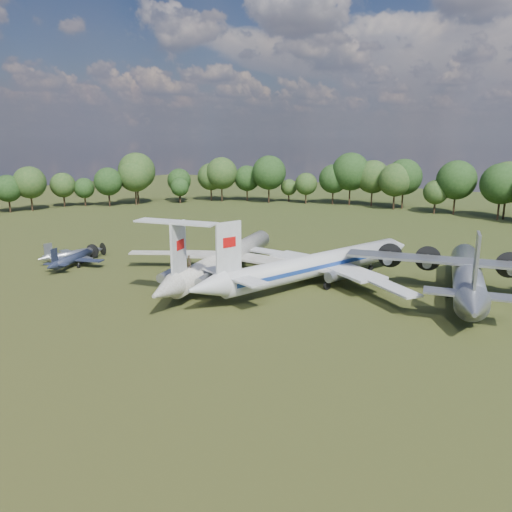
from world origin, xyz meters
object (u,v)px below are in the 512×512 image
Objects in this scene: small_prop_northwest at (73,256)px; person_on_il62 at (189,261)px; small_prop_west at (72,261)px; tu104_jet at (319,269)px; an12_transport at (467,280)px; il62_airliner at (226,262)px.

person_on_il62 is at bearing 2.32° from small_prop_northwest.
small_prop_west is at bearing -27.72° from small_prop_northwest.
tu104_jet is at bearing -0.11° from small_prop_west.
an12_transport reaches higher than small_prop_west.
an12_transport reaches higher than tu104_jet.
small_prop_northwest is (-42.03, -12.55, -1.40)m from tu104_jet.
small_prop_west reaches higher than small_prop_northwest.
person_on_il62 reaches higher than il62_airliner.
small_prop_west is 27.98m from person_on_il62.
an12_transport reaches higher than small_prop_northwest.
small_prop_west is (-38.66, -15.06, -1.32)m from tu104_jet.
small_prop_west is at bearing -174.50° from an12_transport.
an12_transport is at bearing 33.88° from tu104_jet.
tu104_jet is 26.91× the size of person_on_il62.
tu104_jet is 19.80m from person_on_il62.
an12_transport is 62.01m from small_prop_west.
person_on_il62 is at bearing -90.00° from il62_airliner.
person_on_il62 is (3.07, -11.91, 3.08)m from il62_airliner.
small_prop_northwest is (-61.62, -18.69, -1.46)m from an12_transport.
il62_airliner is 3.12× the size of small_prop_west.
an12_transport is (19.59, 6.15, 0.06)m from tu104_jet.
small_prop_northwest is (-3.37, 2.51, -0.08)m from small_prop_west.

